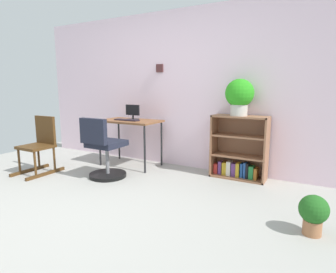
{
  "coord_description": "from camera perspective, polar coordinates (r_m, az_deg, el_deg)",
  "views": [
    {
      "loc": [
        2.23,
        -1.9,
        1.26
      ],
      "look_at": [
        0.51,
        1.14,
        0.65
      ],
      "focal_mm": 30.32,
      "sensor_mm": 36.0,
      "label": 1
    }
  ],
  "objects": [
    {
      "name": "potted_plant_floor",
      "position": [
        2.8,
        27.21,
        -13.42
      ],
      "size": [
        0.25,
        0.25,
        0.36
      ],
      "color": "#9E6642",
      "rests_on": "ground_plane"
    },
    {
      "name": "desk",
      "position": [
        4.56,
        -7.61,
        2.48
      ],
      "size": [
        0.95,
        0.56,
        0.74
      ],
      "color": "brown",
      "rests_on": "ground_plane"
    },
    {
      "name": "keyboard",
      "position": [
        4.5,
        -8.29,
        3.32
      ],
      "size": [
        0.42,
        0.12,
        0.02
      ],
      "primitive_type": "cube",
      "color": "black",
      "rests_on": "desk"
    },
    {
      "name": "rocking_chair",
      "position": [
        4.59,
        -24.33,
        -1.4
      ],
      "size": [
        0.42,
        0.64,
        0.83
      ],
      "color": "#492E14",
      "rests_on": "ground_plane"
    },
    {
      "name": "wall_back",
      "position": [
        4.62,
        0.6,
        9.32
      ],
      "size": [
        5.2,
        0.12,
        2.42
      ],
      "color": "silver",
      "rests_on": "ground_plane"
    },
    {
      "name": "monitor",
      "position": [
        4.6,
        -7.1,
        4.72
      ],
      "size": [
        0.26,
        0.19,
        0.24
      ],
      "color": "#262628",
      "rests_on": "desk"
    },
    {
      "name": "office_chair",
      "position": [
        4.03,
        -12.74,
        -3.07
      ],
      "size": [
        0.52,
        0.55,
        0.86
      ],
      "color": "black",
      "rests_on": "ground_plane"
    },
    {
      "name": "potted_plant_on_shelf",
      "position": [
        3.94,
        14.17,
        8.04
      ],
      "size": [
        0.38,
        0.38,
        0.49
      ],
      "color": "#B7B2A8",
      "rests_on": "bookshelf_low"
    },
    {
      "name": "ground_plane",
      "position": [
        3.18,
        -19.04,
        -13.96
      ],
      "size": [
        6.24,
        6.24,
        0.0
      ],
      "primitive_type": "plane",
      "color": "#9E9D97"
    },
    {
      "name": "bookshelf_low",
      "position": [
        4.08,
        14.14,
        -2.81
      ],
      "size": [
        0.75,
        0.3,
        0.88
      ],
      "color": "#8D5D41",
      "rests_on": "ground_plane"
    }
  ]
}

